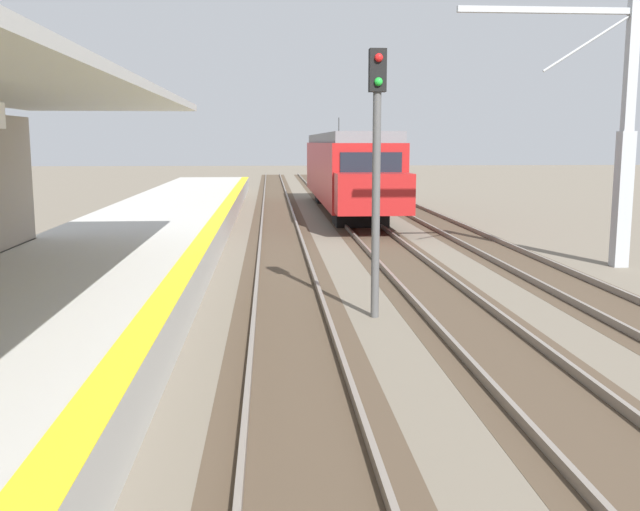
% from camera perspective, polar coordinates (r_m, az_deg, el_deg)
% --- Properties ---
extents(station_platform, '(5.00, 80.00, 0.91)m').
position_cam_1_polar(station_platform, '(14.73, -19.73, -3.39)').
color(station_platform, '#B7B5AD').
rests_on(station_platform, ground).
extents(track_pair_nearest_platform, '(2.34, 120.00, 0.16)m').
position_cam_1_polar(track_pair_nearest_platform, '(18.18, -2.70, -1.90)').
color(track_pair_nearest_platform, '#4C3D2D').
rests_on(track_pair_nearest_platform, ground).
extents(track_pair_middle, '(2.34, 120.00, 0.16)m').
position_cam_1_polar(track_pair_middle, '(18.56, 7.86, -1.74)').
color(track_pair_middle, '#4C3D2D').
rests_on(track_pair_middle, ground).
extents(track_pair_far_side, '(2.34, 120.00, 0.16)m').
position_cam_1_polar(track_pair_far_side, '(19.54, 17.66, -1.55)').
color(track_pair_far_side, '#4C3D2D').
rests_on(track_pair_far_side, ground).
extents(approaching_train, '(2.93, 19.60, 4.76)m').
position_cam_1_polar(approaching_train, '(35.81, 2.10, 6.87)').
color(approaching_train, maroon).
rests_on(approaching_train, ground).
extents(rail_signal_post, '(0.32, 0.34, 5.20)m').
position_cam_1_polar(rail_signal_post, '(14.13, 4.47, 7.83)').
color(rail_signal_post, '#4C4C4C').
rests_on(rail_signal_post, ground).
extents(catenary_pylon_far_side, '(5.00, 0.40, 7.50)m').
position_cam_1_polar(catenary_pylon_far_side, '(21.59, 22.26, 8.65)').
color(catenary_pylon_far_side, '#9EA3A8').
rests_on(catenary_pylon_far_side, ground).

